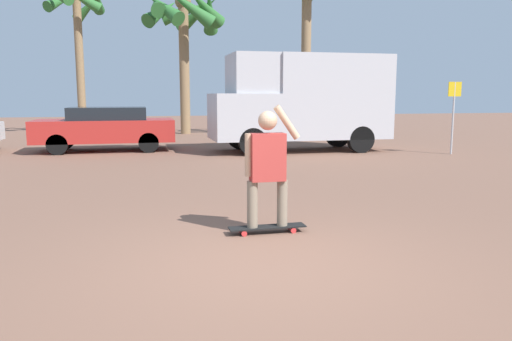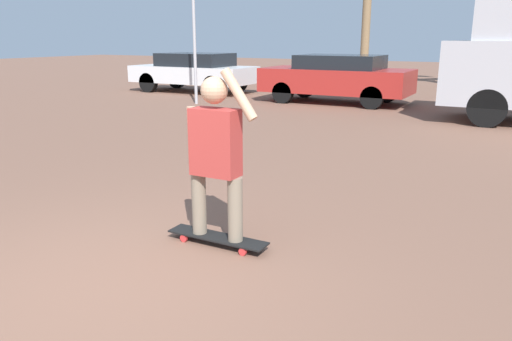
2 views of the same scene
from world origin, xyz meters
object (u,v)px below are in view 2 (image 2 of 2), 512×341
parked_car_white (194,71)px  parked_car_red (337,77)px  skateboard (217,238)px  person_skateboarder (215,148)px

parked_car_white → parked_car_red: bearing=-4.8°
skateboard → person_skateboarder: size_ratio=0.64×
skateboard → parked_car_red: size_ratio=0.23×
skateboard → person_skateboarder: bearing=180.0°
skateboard → parked_car_red: bearing=103.8°
parked_car_white → skateboard: bearing=-53.9°
skateboard → parked_car_red: parked_car_red is taller
parked_car_red → parked_car_white: (-5.58, 0.47, -0.01)m
person_skateboarder → parked_car_white: bearing=126.1°
skateboard → parked_car_white: (-8.22, 11.27, 0.68)m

